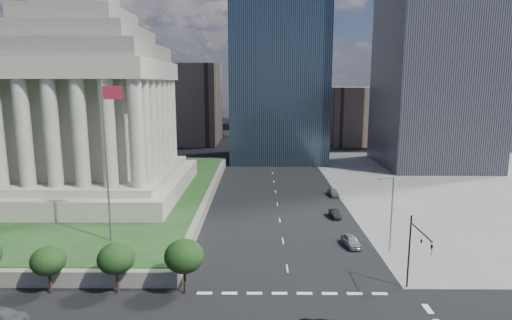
{
  "coord_description": "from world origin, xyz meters",
  "views": [
    {
      "loc": [
        -3.39,
        -27.19,
        21.54
      ],
      "look_at": [
        -3.69,
        22.01,
        12.64
      ],
      "focal_mm": 30.0,
      "sensor_mm": 36.0,
      "label": 1
    }
  ],
  "objects_px": {
    "war_memorial": "(83,84)",
    "parked_sedan_far": "(333,192)",
    "street_lamp_north": "(390,210)",
    "parked_sedan_mid": "(335,214)",
    "flagpole": "(107,153)",
    "parked_sedan_near": "(351,241)",
    "suv_grey": "(3,316)",
    "traffic_signal_ne": "(416,247)"
  },
  "relations": [
    {
      "from": "street_lamp_north",
      "to": "parked_sedan_mid",
      "type": "height_order",
      "value": "street_lamp_north"
    },
    {
      "from": "flagpole",
      "to": "traffic_signal_ne",
      "type": "distance_m",
      "value": 36.69
    },
    {
      "from": "street_lamp_north",
      "to": "traffic_signal_ne",
      "type": "bearing_deg",
      "value": -94.19
    },
    {
      "from": "parked_sedan_near",
      "to": "parked_sedan_mid",
      "type": "bearing_deg",
      "value": 81.41
    },
    {
      "from": "war_memorial",
      "to": "parked_sedan_far",
      "type": "distance_m",
      "value": 49.85
    },
    {
      "from": "parked_sedan_near",
      "to": "parked_sedan_far",
      "type": "xyz_separation_m",
      "value": [
        2.07,
        25.88,
        -0.04
      ]
    },
    {
      "from": "parked_sedan_mid",
      "to": "parked_sedan_far",
      "type": "relative_size",
      "value": 0.91
    },
    {
      "from": "parked_sedan_mid",
      "to": "parked_sedan_far",
      "type": "bearing_deg",
      "value": 76.95
    },
    {
      "from": "suv_grey",
      "to": "parked_sedan_far",
      "type": "xyz_separation_m",
      "value": [
        37.7,
        44.64,
        0.04
      ]
    },
    {
      "from": "parked_sedan_near",
      "to": "parked_sedan_far",
      "type": "bearing_deg",
      "value": 76.85
    },
    {
      "from": "flagpole",
      "to": "parked_sedan_mid",
      "type": "relative_size",
      "value": 5.37
    },
    {
      "from": "traffic_signal_ne",
      "to": "parked_sedan_far",
      "type": "relative_size",
      "value": 1.96
    },
    {
      "from": "street_lamp_north",
      "to": "parked_sedan_near",
      "type": "height_order",
      "value": "street_lamp_north"
    },
    {
      "from": "suv_grey",
      "to": "traffic_signal_ne",
      "type": "bearing_deg",
      "value": -75.68
    },
    {
      "from": "street_lamp_north",
      "to": "parked_sedan_mid",
      "type": "distance_m",
      "value": 15.96
    },
    {
      "from": "suv_grey",
      "to": "parked_sedan_far",
      "type": "bearing_deg",
      "value": -33.65
    },
    {
      "from": "war_memorial",
      "to": "flagpole",
      "type": "xyz_separation_m",
      "value": [
        12.17,
        -24.0,
        -8.29
      ]
    },
    {
      "from": "street_lamp_north",
      "to": "parked_sedan_near",
      "type": "xyz_separation_m",
      "value": [
        -4.33,
        2.1,
        -4.93
      ]
    },
    {
      "from": "street_lamp_north",
      "to": "parked_sedan_far",
      "type": "distance_m",
      "value": 28.51
    },
    {
      "from": "street_lamp_north",
      "to": "parked_sedan_mid",
      "type": "xyz_separation_m",
      "value": [
        -4.33,
        14.51,
        -5.05
      ]
    },
    {
      "from": "flagpole",
      "to": "street_lamp_north",
      "type": "relative_size",
      "value": 2.0
    },
    {
      "from": "street_lamp_north",
      "to": "parked_sedan_far",
      "type": "bearing_deg",
      "value": 94.62
    },
    {
      "from": "suv_grey",
      "to": "street_lamp_north",
      "type": "bearing_deg",
      "value": -60.84
    },
    {
      "from": "war_memorial",
      "to": "street_lamp_north",
      "type": "bearing_deg",
      "value": -25.92
    },
    {
      "from": "war_memorial",
      "to": "parked_sedan_far",
      "type": "height_order",
      "value": "war_memorial"
    },
    {
      "from": "parked_sedan_mid",
      "to": "war_memorial",
      "type": "bearing_deg",
      "value": 164.5
    },
    {
      "from": "suv_grey",
      "to": "parked_sedan_mid",
      "type": "height_order",
      "value": "suv_grey"
    },
    {
      "from": "traffic_signal_ne",
      "to": "parked_sedan_mid",
      "type": "height_order",
      "value": "traffic_signal_ne"
    },
    {
      "from": "parked_sedan_near",
      "to": "parked_sedan_far",
      "type": "distance_m",
      "value": 25.96
    },
    {
      "from": "parked_sedan_mid",
      "to": "flagpole",
      "type": "bearing_deg",
      "value": -157.62
    },
    {
      "from": "flagpole",
      "to": "suv_grey",
      "type": "bearing_deg",
      "value": -107.08
    },
    {
      "from": "traffic_signal_ne",
      "to": "parked_sedan_near",
      "type": "xyz_separation_m",
      "value": [
        -3.5,
        13.41,
        -4.51
      ]
    },
    {
      "from": "war_memorial",
      "to": "parked_sedan_mid",
      "type": "xyz_separation_m",
      "value": [
        43.0,
        -8.49,
        -20.79
      ]
    },
    {
      "from": "flagpole",
      "to": "parked_sedan_near",
      "type": "xyz_separation_m",
      "value": [
        30.83,
        3.1,
        -12.38
      ]
    },
    {
      "from": "parked_sedan_far",
      "to": "street_lamp_north",
      "type": "bearing_deg",
      "value": -90.51
    },
    {
      "from": "war_memorial",
      "to": "parked_sedan_far",
      "type": "xyz_separation_m",
      "value": [
        45.07,
        4.98,
        -20.7
      ]
    },
    {
      "from": "war_memorial",
      "to": "street_lamp_north",
      "type": "relative_size",
      "value": 3.9
    },
    {
      "from": "parked_sedan_near",
      "to": "parked_sedan_far",
      "type": "height_order",
      "value": "parked_sedan_near"
    },
    {
      "from": "parked_sedan_near",
      "to": "parked_sedan_mid",
      "type": "height_order",
      "value": "parked_sedan_near"
    },
    {
      "from": "traffic_signal_ne",
      "to": "parked_sedan_mid",
      "type": "distance_m",
      "value": 26.46
    },
    {
      "from": "flagpole",
      "to": "parked_sedan_mid",
      "type": "xyz_separation_m",
      "value": [
        30.83,
        15.51,
        -12.5
      ]
    },
    {
      "from": "traffic_signal_ne",
      "to": "parked_sedan_far",
      "type": "distance_m",
      "value": 39.58
    }
  ]
}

